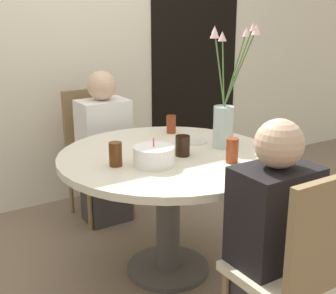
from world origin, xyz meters
TOP-DOWN VIEW (x-y plane):
  - ground_plane at (0.00, 0.00)m, footprint 16.00×16.00m
  - wall_back at (0.00, 1.37)m, footprint 8.00×0.05m
  - doorway_panel at (1.14, 1.34)m, footprint 0.90×0.01m
  - dining_table at (0.00, 0.00)m, footprint 1.22×1.22m
  - chair_right_flank at (-0.01, 0.98)m, footprint 0.41×0.41m
  - chair_left_flank at (0.00, -0.98)m, footprint 0.40×0.40m
  - birthday_cake at (-0.16, -0.12)m, footprint 0.21×0.21m
  - flower_vase at (0.34, -0.07)m, footprint 0.24×0.27m
  - side_plate at (0.25, 0.11)m, footprint 0.16×0.16m
  - drink_glass_0 at (0.20, -0.30)m, footprint 0.07×0.07m
  - drink_glass_1 at (-0.33, -0.02)m, footprint 0.07×0.07m
  - drink_glass_2 at (0.05, -0.07)m, footprint 0.08×0.08m
  - drink_glass_3 at (0.25, 0.36)m, footprint 0.06×0.06m
  - person_guest at (-0.01, 0.82)m, footprint 0.34×0.24m
  - person_boy at (0.00, -0.82)m, footprint 0.34×0.24m

SIDE VIEW (x-z plane):
  - ground_plane at x=0.00m, z-range 0.00..0.00m
  - person_guest at x=-0.01m, z-range -0.03..1.06m
  - person_boy at x=0.00m, z-range -0.03..1.06m
  - chair_right_flank at x=-0.01m, z-range 0.07..1.00m
  - chair_left_flank at x=0.00m, z-range 0.07..1.00m
  - dining_table at x=0.00m, z-range 0.23..0.95m
  - side_plate at x=0.25m, z-range 0.73..0.74m
  - birthday_cake at x=-0.16m, z-range 0.71..0.85m
  - drink_glass_2 at x=0.05m, z-range 0.73..0.84m
  - drink_glass_3 at x=0.25m, z-range 0.73..0.84m
  - drink_glass_1 at x=-0.33m, z-range 0.73..0.85m
  - drink_glass_0 at x=0.20m, z-range 0.73..0.86m
  - flower_vase at x=0.34m, z-range 0.59..1.30m
  - doorway_panel at x=1.14m, z-range 0.00..2.05m
  - wall_back at x=0.00m, z-range 0.00..2.60m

